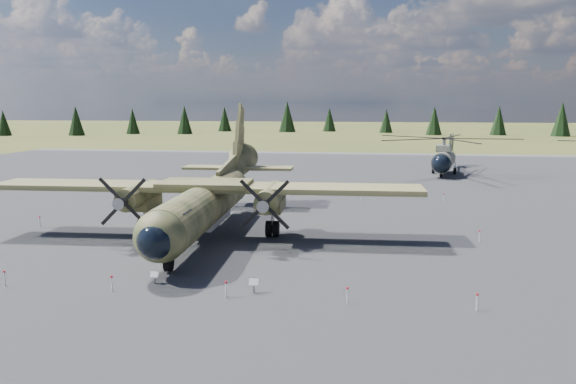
# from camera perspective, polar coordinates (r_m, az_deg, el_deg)

# --- Properties ---
(ground) EXTENTS (500.00, 500.00, 0.00)m
(ground) POSITION_cam_1_polar(r_m,az_deg,el_deg) (41.57, -4.21, -4.29)
(ground) COLOR brown
(ground) RESTS_ON ground
(apron) EXTENTS (120.00, 120.00, 0.04)m
(apron) POSITION_cam_1_polar(r_m,az_deg,el_deg) (51.15, -1.74, -1.75)
(apron) COLOR #5D5D62
(apron) RESTS_ON ground
(transport_plane) EXTENTS (30.77, 27.94, 10.14)m
(transport_plane) POSITION_cam_1_polar(r_m,az_deg,el_deg) (41.59, -8.00, -0.26)
(transport_plane) COLOR #3A4123
(transport_plane) RESTS_ON ground
(helicopter_near) EXTENTS (23.42, 24.94, 5.06)m
(helicopter_near) POSITION_cam_1_polar(r_m,az_deg,el_deg) (77.91, 15.59, 4.31)
(helicopter_near) COLOR gray
(helicopter_near) RESTS_ON ground
(info_placard_left) EXTENTS (0.46, 0.23, 0.70)m
(info_placard_left) POSITION_cam_1_polar(r_m,az_deg,el_deg) (31.04, -13.39, -8.28)
(info_placard_left) COLOR gray
(info_placard_left) RESTS_ON ground
(info_placard_right) EXTENTS (0.50, 0.22, 0.77)m
(info_placard_right) POSITION_cam_1_polar(r_m,az_deg,el_deg) (28.88, -3.49, -9.25)
(info_placard_right) COLOR gray
(info_placard_right) RESTS_ON ground
(barrier_fence) EXTENTS (33.12, 29.62, 0.85)m
(barrier_fence) POSITION_cam_1_polar(r_m,az_deg,el_deg) (41.49, -4.87, -3.61)
(barrier_fence) COLOR white
(barrier_fence) RESTS_ON ground
(treeline) EXTENTS (298.92, 303.24, 10.91)m
(treeline) POSITION_cam_1_polar(r_m,az_deg,el_deg) (32.87, -6.48, 0.52)
(treeline) COLOR black
(treeline) RESTS_ON ground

